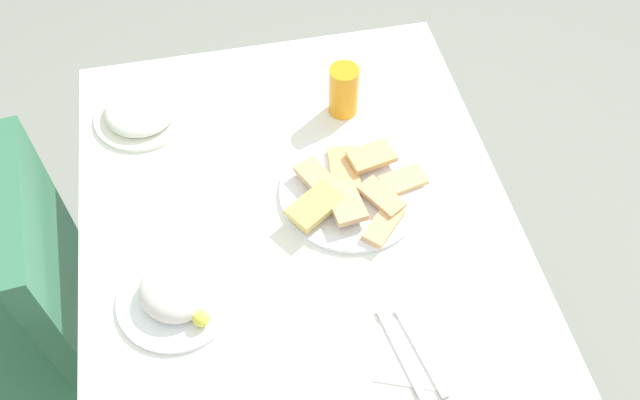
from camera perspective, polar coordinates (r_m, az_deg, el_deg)
The scene contains 10 objects.
ground_plane at distance 2.02m, azimuth -1.28°, elevation -14.09°, with size 6.00×6.00×0.00m, color gray.
dining_table at distance 1.41m, azimuth -1.78°, elevation -3.72°, with size 1.07×0.87×0.77m.
dining_chair at distance 1.66m, azimuth -24.08°, elevation -8.64°, with size 0.46×0.46×0.91m.
pide_platter at distance 1.36m, azimuth 2.79°, elevation 0.83°, with size 0.30×0.31×0.04m.
salad_plate_greens at distance 1.26m, azimuth -12.25°, elevation -7.86°, with size 0.22×0.22×0.07m.
salad_plate_rice at distance 1.55m, azimuth -15.10°, elevation 7.38°, with size 0.21×0.21×0.05m.
soda_can at distance 1.49m, azimuth 2.04°, elevation 9.36°, with size 0.07×0.07×0.12m, color orange.
paper_napkin at distance 1.21m, azimuth 7.83°, elevation -12.91°, with size 0.12×0.12×0.00m, color white.
fork at distance 1.21m, azimuth 8.68°, elevation -12.65°, with size 0.18×0.02×0.01m, color silver.
spoon at distance 1.20m, azimuth 7.01°, elevation -13.02°, with size 0.19×0.01×0.01m, color silver.
Camera 1 is at (-0.75, 0.11, 1.87)m, focal length 37.32 mm.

